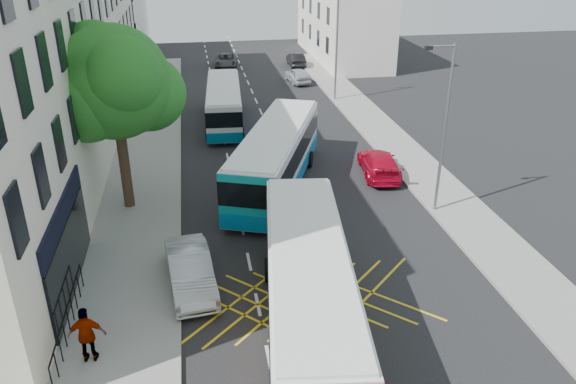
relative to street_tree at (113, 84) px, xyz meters
name	(u,v)px	position (x,y,z in m)	size (l,w,h in m)	color
pavement_left	(130,206)	(0.01, 0.03, -6.22)	(5.00, 70.00, 0.15)	gray
pavement_right	(433,184)	(16.01, 0.03, -6.22)	(3.00, 70.00, 0.15)	gray
terrace_main	(33,40)	(-5.49, 9.52, 0.46)	(8.30, 45.00, 13.50)	beige
terrace_far	(102,6)	(-5.49, 40.03, -1.29)	(8.00, 20.00, 10.00)	silver
building_right	(342,19)	(19.51, 33.03, -2.29)	(6.00, 18.00, 8.00)	silver
street_tree	(113,84)	(0.00, 0.00, 0.00)	(6.30, 5.70, 8.80)	#382619
lamp_near	(443,122)	(14.71, -2.97, -1.68)	(1.45, 0.15, 8.00)	slate
lamp_far	(336,43)	(14.71, 17.03, -1.68)	(1.45, 0.15, 8.00)	slate
railings	(68,319)	(-1.19, -9.67, -5.57)	(0.08, 5.60, 1.14)	black
bus_near	(308,290)	(6.82, -10.75, -4.58)	(4.15, 11.84, 3.26)	silver
bus_mid	(276,157)	(7.56, 1.26, -4.58)	(6.67, 11.75, 3.25)	silver
bus_far	(224,104)	(5.61, 12.57, -4.82)	(2.97, 10.10, 2.80)	silver
parked_car_silver	(190,270)	(2.91, -7.40, -5.54)	(1.59, 4.57, 1.51)	#A7A9AF
red_hatchback	(379,163)	(13.54, 1.93, -5.61)	(1.91, 4.71, 1.37)	red
distant_car_grey	(226,60)	(7.03, 30.83, -5.66)	(2.11, 4.57, 1.27)	#3A3C41
distant_car_silver	(298,75)	(12.93, 23.28, -5.63)	(1.56, 3.88, 1.32)	#B0B2B8
distant_car_dark	(296,60)	(14.01, 29.91, -5.63)	(1.40, 4.00, 1.32)	black
pedestrian_far	(87,335)	(-0.30, -11.14, -5.15)	(1.16, 0.48, 1.98)	gray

